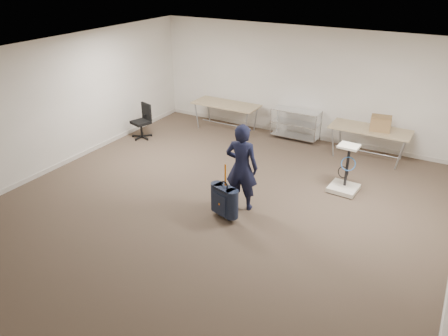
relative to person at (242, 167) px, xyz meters
The scene contains 10 objects.
ground 1.04m from the person, 126.61° to the right, with size 9.00×9.00×0.00m, color #473A2B.
room_shell 1.23m from the person, 112.95° to the left, with size 8.00×9.00×9.00m.
folding_table_left 4.13m from the person, 123.39° to the left, with size 1.80×0.75×0.73m.
folding_table_right 3.77m from the person, 66.11° to the left, with size 1.80×0.75×0.73m.
wire_shelf 3.74m from the person, 95.75° to the left, with size 1.22×0.47×0.80m.
person is the anchor object (origin of this frame).
suitcase 0.69m from the person, 98.59° to the right, with size 0.44×0.33×1.07m.
office_chair 4.33m from the person, 154.34° to the left, with size 0.54×0.54×0.89m.
equipment_cart 2.26m from the person, 46.15° to the left, with size 0.57×0.57×1.00m.
cardboard_box 3.85m from the person, 63.38° to the left, with size 0.44×0.33×0.33m, color #996C47.
Camera 1 is at (3.62, -5.84, 4.28)m, focal length 35.00 mm.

